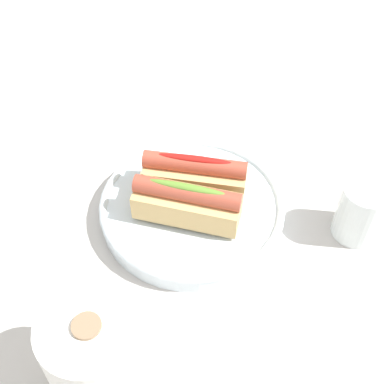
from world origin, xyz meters
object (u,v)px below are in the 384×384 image
Objects in this scene: paper_towel_roll at (96,355)px; serving_bowl at (192,208)px; hotdog_front at (197,175)px; water_glass at (360,214)px; hotdog_back at (187,202)px.

serving_bowl is at bearing -94.12° from paper_towel_roll.
hotdog_front reaches higher than water_glass.
serving_bowl is 3.04× the size of water_glass.
water_glass is at bearing -128.64° from paper_towel_roll.
hotdog_back is 0.25m from water_glass.
hotdog_back reaches higher than serving_bowl.
hotdog_front and hotdog_back have the same top height.
serving_bowl is 1.79× the size of hotdog_back.
paper_towel_roll is at bearing 84.93° from hotdog_back.
hotdog_back is at bearing 94.36° from hotdog_front.
serving_bowl is 0.24m from water_glass.
hotdog_front is 0.24m from water_glass.
paper_towel_roll reaches higher than serving_bowl.
paper_towel_roll reaches higher than hotdog_front.
hotdog_back is (-0.00, 0.05, 0.00)m from hotdog_front.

